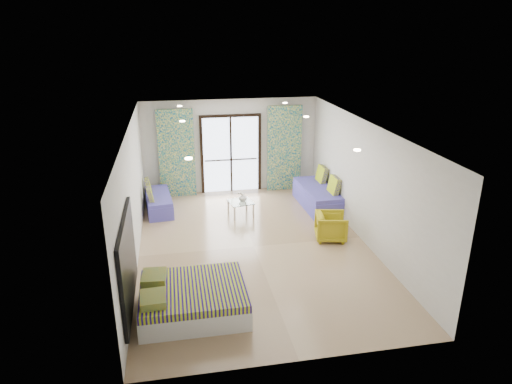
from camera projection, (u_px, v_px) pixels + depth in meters
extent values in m
cube|color=black|center=(230.00, 116.00, 12.80)|extent=(1.76, 0.08, 0.08)
cube|color=black|center=(202.00, 156.00, 13.05)|extent=(0.08, 0.08, 2.20)
cube|color=black|center=(259.00, 153.00, 13.34)|extent=(0.08, 0.08, 2.20)
cube|color=black|center=(231.00, 155.00, 13.19)|extent=(0.05, 0.06, 2.20)
cube|color=#595451|center=(231.00, 160.00, 13.26)|extent=(1.52, 0.03, 0.04)
cube|color=silver|center=(177.00, 154.00, 12.75)|extent=(1.00, 0.10, 2.50)
cube|color=silver|center=(284.00, 149.00, 13.28)|extent=(1.00, 0.10, 2.50)
cylinder|color=#FFE0B2|center=(189.00, 158.00, 7.14)|extent=(0.12, 0.12, 0.02)
cylinder|color=#FFE0B2|center=(357.00, 150.00, 7.62)|extent=(0.12, 0.12, 0.02)
cylinder|color=#FFE0B2|center=(182.00, 121.00, 9.91)|extent=(0.12, 0.12, 0.02)
cylinder|color=#FFE0B2|center=(306.00, 117.00, 10.39)|extent=(0.12, 0.12, 0.02)
cylinder|color=#FFE0B2|center=(180.00, 106.00, 11.76)|extent=(0.12, 0.12, 0.02)
cylinder|color=#FFE0B2|center=(285.00, 103.00, 12.24)|extent=(0.12, 0.12, 0.02)
cube|color=black|center=(128.00, 263.00, 7.30)|extent=(0.06, 2.10, 1.50)
cube|color=silver|center=(132.00, 231.00, 8.45)|extent=(0.02, 0.10, 0.10)
cube|color=silver|center=(194.00, 303.00, 7.77)|extent=(1.79, 1.43, 0.36)
cube|color=navy|center=(193.00, 291.00, 7.69)|extent=(1.77, 1.46, 0.13)
cube|color=#16654E|center=(153.00, 299.00, 7.22)|extent=(0.43, 0.51, 0.13)
cube|color=#16654E|center=(154.00, 277.00, 7.85)|extent=(0.44, 0.52, 0.13)
cube|color=#4E49AE|center=(159.00, 204.00, 12.08)|extent=(0.78, 1.66, 0.36)
cube|color=#4E49AE|center=(158.00, 196.00, 12.00)|extent=(0.76, 1.62, 0.09)
cube|color=navy|center=(150.00, 194.00, 11.53)|extent=(0.22, 0.42, 0.37)
cube|color=navy|center=(148.00, 185.00, 12.21)|extent=(0.22, 0.42, 0.37)
cube|color=#4E49AE|center=(317.00, 199.00, 12.30)|extent=(0.84, 2.02, 0.45)
cube|color=#4E49AE|center=(318.00, 189.00, 12.20)|extent=(0.82, 1.98, 0.11)
cube|color=navy|center=(334.00, 185.00, 11.74)|extent=(0.24, 0.51, 0.46)
cube|color=navy|center=(322.00, 174.00, 12.60)|extent=(0.24, 0.51, 0.46)
cylinder|color=silver|center=(235.00, 214.00, 11.43)|extent=(0.05, 0.05, 0.38)
cylinder|color=silver|center=(253.00, 211.00, 11.61)|extent=(0.05, 0.05, 0.38)
cylinder|color=silver|center=(228.00, 207.00, 11.87)|extent=(0.05, 0.05, 0.38)
cylinder|color=silver|center=(246.00, 204.00, 12.05)|extent=(0.05, 0.05, 0.38)
cube|color=#8CA59E|center=(241.00, 202.00, 11.67)|extent=(0.68, 0.68, 0.02)
sphere|color=white|center=(242.00, 194.00, 11.62)|extent=(0.07, 0.07, 0.07)
sphere|color=white|center=(240.00, 193.00, 11.64)|extent=(0.07, 0.07, 0.07)
sphere|color=white|center=(239.00, 193.00, 11.57)|extent=(0.07, 0.07, 0.07)
sphere|color=white|center=(241.00, 193.00, 11.54)|extent=(0.07, 0.07, 0.07)
imported|color=white|center=(243.00, 197.00, 11.67)|extent=(0.22, 0.23, 0.21)
imported|color=#AD9C16|center=(331.00, 225.00, 10.39)|extent=(0.75, 0.78, 0.69)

